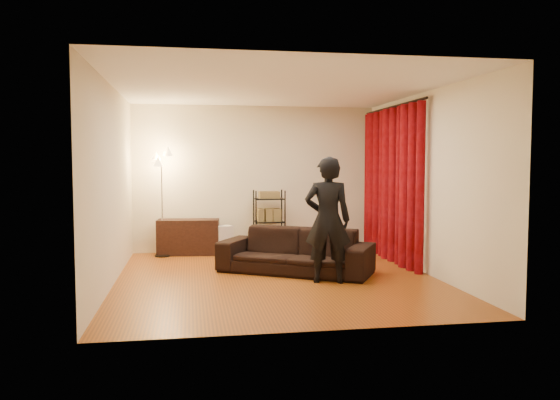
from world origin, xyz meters
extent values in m
plane|color=#964C11|center=(0.00, 0.00, 0.00)|extent=(5.00, 5.00, 0.00)
plane|color=white|center=(0.00, 0.00, 2.70)|extent=(5.00, 5.00, 0.00)
plane|color=beige|center=(0.00, 2.50, 1.35)|extent=(5.00, 0.00, 5.00)
plane|color=beige|center=(0.00, -2.50, 1.35)|extent=(5.00, 0.00, 5.00)
plane|color=beige|center=(-2.25, 0.00, 1.35)|extent=(0.00, 5.00, 5.00)
plane|color=beige|center=(2.25, 0.00, 1.35)|extent=(0.00, 5.00, 5.00)
cylinder|color=black|center=(2.15, 1.12, 2.58)|extent=(0.04, 2.65, 0.04)
imported|color=black|center=(0.34, 0.33, 0.33)|extent=(2.40, 1.90, 0.66)
imported|color=black|center=(0.65, -0.39, 0.87)|extent=(0.71, 0.54, 1.73)
cube|color=black|center=(-1.25, 2.23, 0.32)|extent=(1.12, 0.52, 0.63)
camera|label=1|loc=(-1.22, -7.63, 1.66)|focal=35.00mm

